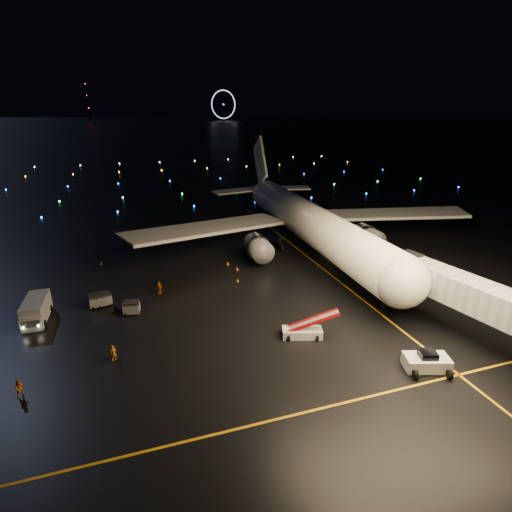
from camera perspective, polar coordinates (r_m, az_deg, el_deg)
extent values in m
plane|color=black|center=(333.72, -16.22, 15.79)|extent=(2000.00, 2000.00, 0.00)
cube|color=#E7A10C|center=(59.01, 10.19, -2.31)|extent=(0.25, 80.00, 0.02)
cube|color=#E7A10C|center=(33.32, 3.84, -22.07)|extent=(60.00, 0.25, 0.02)
cube|color=silver|center=(40.58, 23.21, -13.54)|extent=(4.39, 3.16, 1.88)
cube|color=silver|center=(51.42, -28.88, -6.68)|extent=(2.43, 7.03, 2.56)
imported|color=orange|center=(40.96, -19.69, -12.92)|extent=(0.66, 0.52, 1.58)
imported|color=orange|center=(39.69, -30.65, -15.96)|extent=(0.96, 0.87, 1.62)
imported|color=orange|center=(52.89, -13.64, -4.37)|extent=(1.00, 0.95, 1.66)
cone|color=#ED5B09|center=(55.14, -2.64, -3.42)|extent=(0.48, 0.48, 0.45)
cone|color=#ED5B09|center=(58.86, -2.70, -1.81)|extent=(0.45, 0.45, 0.48)
cone|color=#ED5B09|center=(60.94, -4.06, -1.02)|extent=(0.61, 0.61, 0.53)
cone|color=#ED5B09|center=(65.36, -21.28, -0.96)|extent=(0.42, 0.42, 0.44)
cylinder|color=black|center=(774.03, -22.91, 19.64)|extent=(1.80, 1.80, 64.00)
cube|color=gray|center=(48.75, -17.36, -7.05)|extent=(2.00, 1.57, 1.53)
cube|color=gray|center=(51.81, -20.99, -5.82)|extent=(2.12, 1.76, 1.55)
cube|color=gray|center=(51.69, -21.68, -5.92)|extent=(2.15, 1.67, 1.66)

